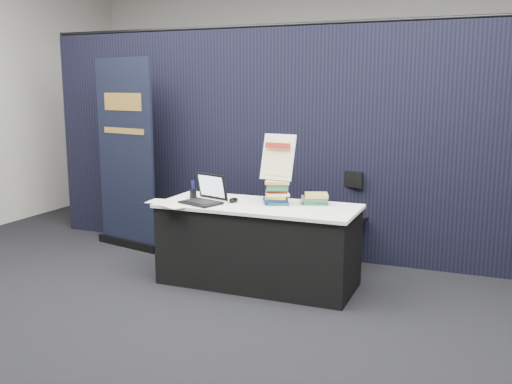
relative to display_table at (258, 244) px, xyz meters
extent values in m
plane|color=black|center=(0.00, -0.55, -0.38)|extent=(8.00, 8.00, 0.00)
cube|color=#BBB8B1|center=(0.00, 3.45, 1.37)|extent=(8.00, 0.02, 3.50)
cube|color=black|center=(0.00, 1.05, 0.82)|extent=(6.00, 0.08, 2.40)
cube|color=black|center=(0.00, 0.00, -0.02)|extent=(1.76, 0.71, 0.72)
cube|color=white|center=(0.00, 0.00, 0.36)|extent=(1.80, 0.75, 0.03)
cube|color=black|center=(-0.49, -0.18, 0.38)|extent=(0.41, 0.34, 0.02)
cube|color=black|center=(-0.49, -0.06, 0.52)|extent=(0.35, 0.16, 0.24)
cube|color=silver|center=(-0.49, -0.07, 0.52)|extent=(0.29, 0.13, 0.19)
ellipsoid|color=black|center=(-0.25, 0.01, 0.39)|extent=(0.09, 0.13, 0.04)
cube|color=silver|center=(-0.85, -0.22, 0.38)|extent=(0.31, 0.23, 0.00)
cube|color=silver|center=(-0.67, -0.34, 0.38)|extent=(0.33, 0.29, 0.00)
cube|color=white|center=(-0.58, -0.13, 0.38)|extent=(0.38, 0.32, 0.00)
cylinder|color=black|center=(-0.69, 0.04, 0.42)|extent=(0.07, 0.07, 0.08)
cube|color=#164954|center=(0.15, 0.07, 0.39)|extent=(0.24, 0.22, 0.03)
cube|color=#12274F|center=(0.15, 0.07, 0.41)|extent=(0.24, 0.22, 0.03)
cube|color=yellow|center=(0.15, 0.07, 0.44)|extent=(0.24, 0.22, 0.03)
cube|color=beige|center=(0.15, 0.07, 0.47)|extent=(0.24, 0.22, 0.03)
cube|color=maroon|center=(0.15, 0.07, 0.50)|extent=(0.24, 0.22, 0.03)
cube|color=#207A3B|center=(0.15, 0.07, 0.52)|extent=(0.24, 0.22, 0.03)
cube|color=#4B4B50|center=(0.15, 0.07, 0.55)|extent=(0.24, 0.22, 0.03)
cube|color=tan|center=(0.15, 0.07, 0.58)|extent=(0.24, 0.22, 0.03)
cube|color=#207A3B|center=(0.47, 0.22, 0.39)|extent=(0.28, 0.25, 0.03)
cube|color=#4B4B50|center=(0.47, 0.22, 0.42)|extent=(0.28, 0.25, 0.03)
cube|color=tan|center=(0.47, 0.22, 0.45)|extent=(0.28, 0.25, 0.03)
cube|color=black|center=(0.15, 0.05, 0.61)|extent=(0.21, 0.04, 0.01)
cylinder|color=black|center=(0.07, 0.14, 0.73)|extent=(0.02, 0.11, 0.30)
cylinder|color=black|center=(0.23, 0.14, 0.73)|extent=(0.02, 0.11, 0.30)
cube|color=white|center=(0.15, 0.10, 0.80)|extent=(0.32, 0.15, 0.40)
cube|color=#FAEA9C|center=(0.15, 0.09, 0.80)|extent=(0.26, 0.12, 0.32)
cube|color=maroon|center=(0.15, 0.09, 0.90)|extent=(0.25, 0.04, 0.05)
cube|color=black|center=(-1.84, 0.59, -0.33)|extent=(0.89, 0.30, 0.08)
cube|color=black|center=(-1.84, 0.61, 0.68)|extent=(0.83, 0.22, 2.11)
cube|color=#B78839|center=(-1.84, 0.59, 1.26)|extent=(0.57, 0.14, 0.19)
cube|color=#B78839|center=(-1.84, 0.59, 0.94)|extent=(0.62, 0.15, 0.06)
cylinder|color=black|center=(0.34, 0.62, -0.15)|extent=(0.02, 0.02, 0.46)
cylinder|color=black|center=(0.75, 0.62, -0.15)|extent=(0.02, 0.02, 0.46)
cylinder|color=black|center=(0.34, 1.02, -0.15)|extent=(0.02, 0.02, 0.46)
cylinder|color=black|center=(0.75, 1.02, -0.15)|extent=(0.02, 0.02, 0.46)
cube|color=black|center=(0.55, 0.82, 0.10)|extent=(0.54, 0.54, 0.04)
cube|color=black|center=(0.55, 1.02, 0.49)|extent=(0.40, 0.16, 0.16)
camera|label=1|loc=(1.89, -4.66, 1.42)|focal=40.00mm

